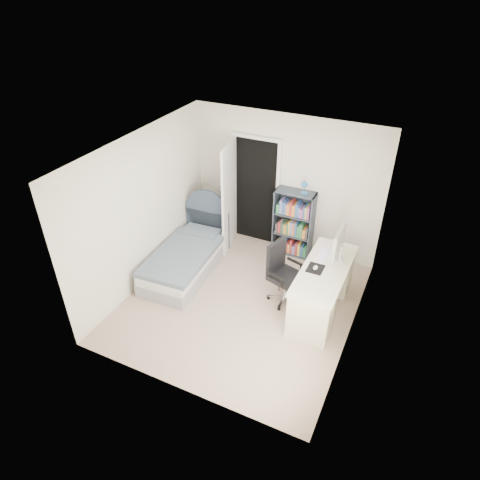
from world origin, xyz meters
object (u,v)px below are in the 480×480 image
at_px(bookcase, 293,225).
at_px(office_chair, 282,270).
at_px(desk, 323,287).
at_px(floor_lamp, 222,220).
at_px(nightstand, 213,217).
at_px(bed, 187,257).

bearing_deg(bookcase, office_chair, -78.26).
distance_m(desk, office_chair, 0.67).
xyz_separation_m(floor_lamp, desk, (2.21, -0.97, -0.09)).
height_order(nightstand, desk, desk).
relative_size(floor_lamp, office_chair, 1.25).
bearing_deg(nightstand, office_chair, -33.63).
bearing_deg(bed, desk, 0.13).
bearing_deg(nightstand, bookcase, 0.96).
height_order(bed, office_chair, bed).
distance_m(floor_lamp, bookcase, 1.32).
bearing_deg(desk, bookcase, 126.05).
relative_size(nightstand, bookcase, 0.36).
xyz_separation_m(nightstand, desk, (2.54, -1.23, 0.08)).
bearing_deg(nightstand, desk, -25.91).
xyz_separation_m(floor_lamp, office_chair, (1.56, -1.00, 0.04)).
distance_m(bed, bookcase, 1.96).
height_order(bed, desk, desk).
bearing_deg(bed, office_chair, -0.58).
bearing_deg(nightstand, floor_lamp, -38.08).
relative_size(bed, floor_lamp, 1.49).
distance_m(bed, office_chair, 1.75).
height_order(desk, office_chair, desk).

